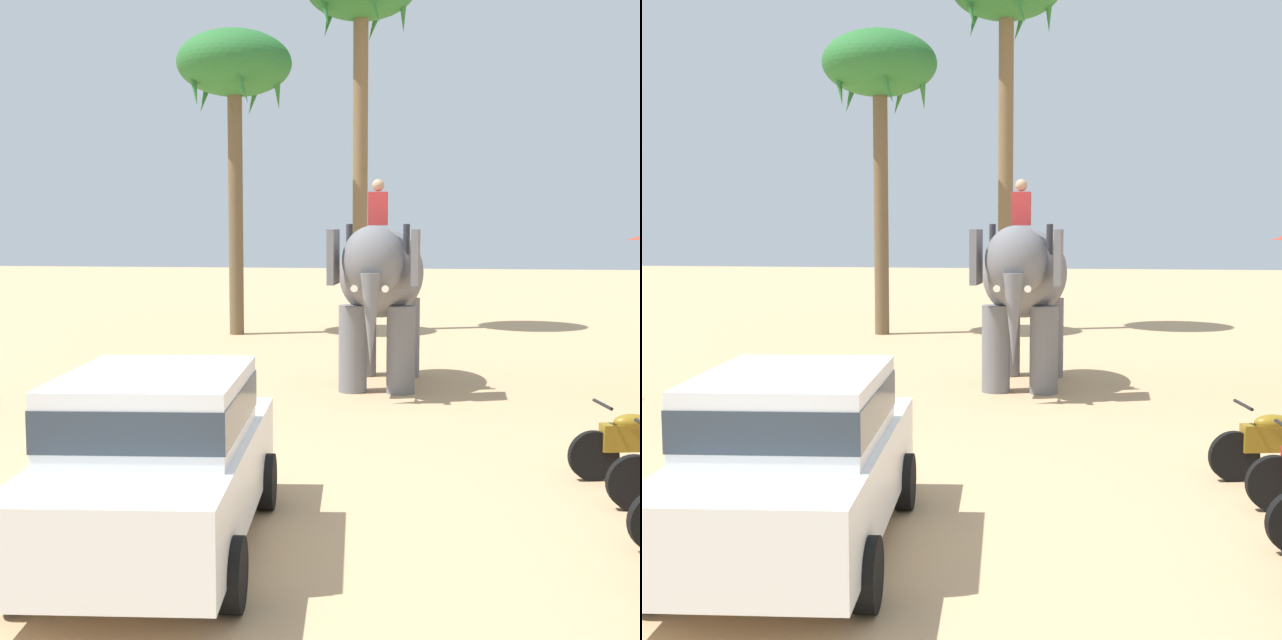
{
  "view_description": "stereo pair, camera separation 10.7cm",
  "coord_description": "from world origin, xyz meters",
  "views": [
    {
      "loc": [
        2.66,
        -7.72,
        2.97
      ],
      "look_at": [
        0.68,
        5.49,
        1.6
      ],
      "focal_mm": 49.4,
      "sensor_mm": 36.0,
      "label": 1
    },
    {
      "loc": [
        2.77,
        -7.71,
        2.97
      ],
      "look_at": [
        0.68,
        5.49,
        1.6
      ],
      "focal_mm": 49.4,
      "sensor_mm": 36.0,
      "label": 2
    }
  ],
  "objects": [
    {
      "name": "elephant_with_mahout",
      "position": [
        1.33,
        8.86,
        1.99
      ],
      "size": [
        1.62,
        3.87,
        3.88
      ],
      "color": "slate",
      "rests_on": "ground"
    },
    {
      "name": "ground_plane",
      "position": [
        0.0,
        0.0,
        0.0
      ],
      "size": [
        120.0,
        120.0,
        0.0
      ],
      "primitive_type": "plane",
      "color": "tan"
    },
    {
      "name": "palm_tree_left_of_road",
      "position": [
        -3.39,
        16.61,
        7.32
      ],
      "size": [
        3.2,
        3.2,
        8.48
      ],
      "color": "brown",
      "rests_on": "ground"
    },
    {
      "name": "palm_tree_near_hut",
      "position": [
        -0.02,
        18.06,
        9.41
      ],
      "size": [
        3.2,
        3.2,
        10.77
      ],
      "color": "brown",
      "rests_on": "ground"
    },
    {
      "name": "car_sedan_foreground",
      "position": [
        0.03,
        -0.16,
        0.93
      ],
      "size": [
        2.2,
        4.26,
        1.7
      ],
      "color": "white",
      "rests_on": "ground"
    }
  ]
}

